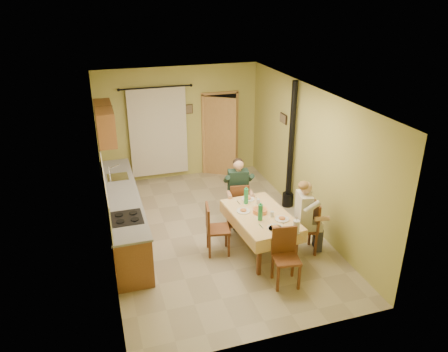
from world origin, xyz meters
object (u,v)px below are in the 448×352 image
object	(u,v)px
man_far	(238,185)
chair_near	(285,268)
man_right	(306,209)
chair_right	(304,237)
dining_table	(260,232)
chair_far	(238,211)
stove_flue	(290,163)
chair_left	(217,238)

from	to	relation	value
man_far	chair_near	bearing A→B (deg)	-78.46
man_right	chair_right	bearing A→B (deg)	-90.00
dining_table	chair_right	world-z (taller)	chair_right
chair_near	chair_right	size ratio (longest dim) A/B	0.98
chair_far	stove_flue	world-z (taller)	stove_flue
man_right	stove_flue	xyz separation A→B (m)	(0.51, 1.74, 0.15)
chair_far	dining_table	bearing A→B (deg)	-77.32
dining_table	chair_far	world-z (taller)	chair_far
chair_far	chair_left	size ratio (longest dim) A/B	0.97
chair_far	chair_right	bearing A→B (deg)	-48.81
man_far	man_right	world-z (taller)	same
chair_right	man_right	world-z (taller)	man_right
dining_table	chair_far	xyz separation A→B (m)	(-0.07, 1.05, -0.09)
chair_near	chair_left	size ratio (longest dim) A/B	1.00
dining_table	man_far	size ratio (longest dim) A/B	1.21
chair_near	stove_flue	distance (m)	2.90
dining_table	chair_near	xyz separation A→B (m)	(0.03, -1.04, -0.09)
chair_near	chair_far	bearing A→B (deg)	-78.71
chair_near	man_far	bearing A→B (deg)	-78.78
chair_right	man_far	world-z (taller)	man_far
chair_near	stove_flue	world-z (taller)	stove_flue
chair_right	stove_flue	bearing A→B (deg)	-5.20
chair_right	stove_flue	world-z (taller)	stove_flue
dining_table	stove_flue	bearing A→B (deg)	45.31
dining_table	chair_right	distance (m)	0.81
chair_far	stove_flue	size ratio (longest dim) A/B	0.33
chair_far	man_right	xyz separation A→B (m)	(0.81, -1.31, 0.59)
chair_right	man_far	size ratio (longest dim) A/B	0.72
stove_flue	man_far	bearing A→B (deg)	-162.46
chair_right	chair_near	bearing A→B (deg)	147.52
chair_far	chair_near	distance (m)	2.10
chair_right	chair_left	world-z (taller)	chair_right
chair_far	man_right	size ratio (longest dim) A/B	0.67
dining_table	chair_far	distance (m)	1.06
chair_far	chair_left	xyz separation A→B (m)	(-0.71, -0.88, 0.00)
stove_flue	chair_near	bearing A→B (deg)	-115.99
chair_near	man_right	size ratio (longest dim) A/B	0.70
chair_far	chair_right	distance (m)	1.55
dining_table	chair_left	world-z (taller)	chair_left
dining_table	man_right	world-z (taller)	man_right
man_right	chair_left	bearing A→B (deg)	84.83
man_far	dining_table	bearing A→B (deg)	-77.46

